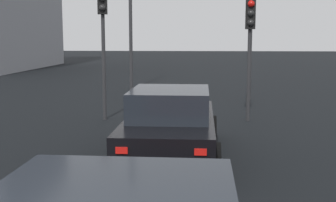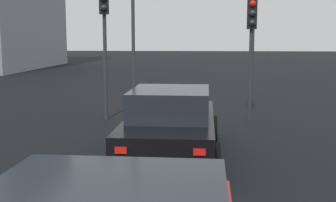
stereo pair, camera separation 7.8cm
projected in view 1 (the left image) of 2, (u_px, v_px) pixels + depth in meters
The scene contains 3 objects.
car_black_lead at pixel (171, 124), 9.27m from camera, with size 4.45×2.04×1.46m.
traffic_light_near_left at pixel (103, 23), 13.11m from camera, with size 0.33×0.31×4.08m.
traffic_light_near_right at pixel (250, 33), 12.95m from camera, with size 0.32×0.29×3.64m.
Camera 1 is at (-1.28, -0.63, 2.51)m, focal length 47.34 mm.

